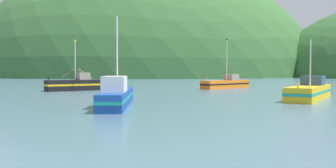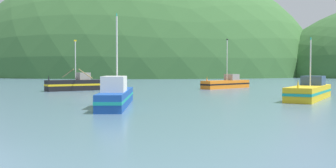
% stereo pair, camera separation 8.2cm
% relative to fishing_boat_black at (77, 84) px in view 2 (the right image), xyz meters
% --- Properties ---
extents(hill_mid_right, '(162.70, 130.16, 103.32)m').
position_rel_fishing_boat_black_xyz_m(hill_mid_right, '(-5.21, 129.62, -0.85)').
color(hill_mid_right, '#386633').
rests_on(hill_mid_right, ground).
extents(fishing_boat_black, '(7.74, 9.08, 6.86)m').
position_rel_fishing_boat_black_xyz_m(fishing_boat_black, '(0.00, 0.00, 0.00)').
color(fishing_boat_black, black).
rests_on(fishing_boat_black, ground).
extents(fishing_boat_yellow, '(7.45, 10.90, 5.87)m').
position_rel_fishing_boat_black_xyz_m(fishing_boat_yellow, '(26.47, -14.19, -0.08)').
color(fishing_boat_yellow, gold).
rests_on(fishing_boat_yellow, ground).
extents(fishing_boat_blue, '(2.61, 11.71, 7.17)m').
position_rel_fishing_boat_black_xyz_m(fishing_boat_blue, '(9.25, -21.53, -0.04)').
color(fishing_boat_blue, '#19479E').
rests_on(fishing_boat_blue, ground).
extents(fishing_boat_orange, '(8.23, 8.57, 7.57)m').
position_rel_fishing_boat_black_xyz_m(fishing_boat_orange, '(21.15, 7.29, -0.12)').
color(fishing_boat_orange, orange).
rests_on(fishing_boat_orange, ground).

